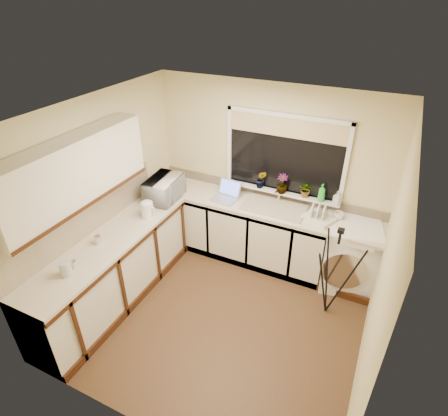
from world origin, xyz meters
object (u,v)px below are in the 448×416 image
laptop (227,194)px  plant_c (282,184)px  steel_jar (98,240)px  microwave (164,189)px  plant_b (261,179)px  soap_bottle_clear (338,198)px  cup_back (338,216)px  glass_jug (65,268)px  cup_left (73,264)px  dish_rack (319,219)px  soap_bottle_green (322,193)px  kettle (147,210)px  tripod (333,273)px  plant_d (306,190)px  washing_machine (349,255)px

laptop → plant_c: bearing=22.7°
steel_jar → microwave: (0.12, 1.20, 0.10)m
plant_b → soap_bottle_clear: size_ratio=1.41×
laptop → steel_jar: size_ratio=3.53×
microwave → cup_back: (2.25, 0.50, -0.11)m
cup_back → glass_jug: bearing=-135.6°
microwave → cup_left: (-0.06, -1.64, -0.11)m
glass_jug → soap_bottle_clear: 3.25m
plant_b → cup_back: bearing=-5.6°
dish_rack → soap_bottle_green: 0.34m
glass_jug → kettle: bearing=85.4°
tripod → cup_left: bearing=-150.9°
dish_rack → soap_bottle_green: soap_bottle_green is taller
glass_jug → soap_bottle_clear: size_ratio=0.91×
dish_rack → plant_c: 0.67m
steel_jar → cup_back: steel_jar is taller
steel_jar → cup_back: size_ratio=0.80×
cup_left → soap_bottle_clear: bearing=44.9°
plant_d → laptop: bearing=-166.9°
microwave → washing_machine: bearing=-85.1°
dish_rack → plant_c: plant_c is taller
dish_rack → steel_jar: 2.66m
dish_rack → plant_d: 0.43m
washing_machine → microwave: size_ratio=1.63×
soap_bottle_clear → plant_d: bearing=177.7°
plant_c → tripod: bearing=-41.1°
soap_bottle_clear → plant_c: bearing=-179.0°
kettle → tripod: size_ratio=0.17×
kettle → glass_jug: kettle is taller
glass_jug → soap_bottle_green: bearing=49.2°
dish_rack → tripod: bearing=-35.4°
kettle → plant_c: plant_c is taller
glass_jug → plant_d: bearing=52.5°
dish_rack → cup_left: 2.90m
glass_jug → steel_jar: bearing=98.2°
dish_rack → kettle: bearing=-132.8°
washing_machine → soap_bottle_green: bearing=148.7°
washing_machine → glass_jug: glass_jug is taller
plant_d → cup_back: plant_d is taller
dish_rack → laptop: bearing=-156.9°
kettle → plant_b: size_ratio=0.80×
plant_b → soap_bottle_clear: (1.02, 0.01, -0.04)m
kettle → tripod: bearing=7.1°
kettle → plant_b: plant_b is taller
tripod → kettle: bearing=-174.3°
glass_jug → cup_back: (2.29, 2.25, -0.03)m
laptop → plant_d: plant_d is taller
glass_jug → plant_d: size_ratio=0.81×
kettle → cup_left: bearing=-96.3°
plant_b → plant_d: bearing=2.0°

